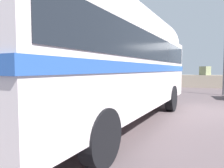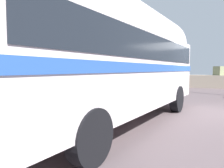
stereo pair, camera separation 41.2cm
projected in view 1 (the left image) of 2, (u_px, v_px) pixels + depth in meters
name	position (u px, v px, depth m)	size (l,w,h in m)	color
ground	(196.00, 111.00, 8.10)	(32.00, 26.00, 0.02)	#584A4D
breakwater	(187.00, 79.00, 19.27)	(31.36, 2.15, 2.47)	gray
vintage_coach	(114.00, 53.00, 6.10)	(3.58, 8.83, 3.70)	black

